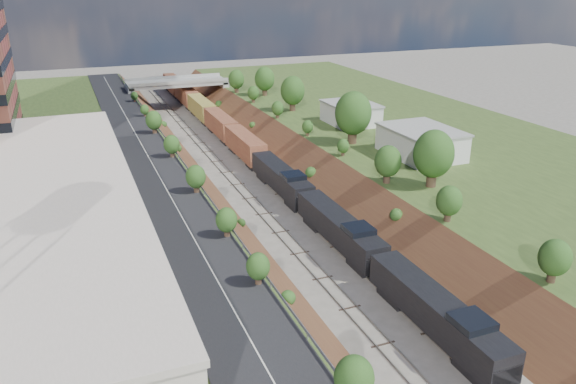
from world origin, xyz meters
The scene contains 15 objects.
platform_left centered at (-33.00, 60.00, 2.50)m, with size 44.00×180.00×5.00m, color #354D1F.
platform_right centered at (33.00, 60.00, 2.50)m, with size 44.00×180.00×5.00m, color #354D1F.
embankment_left centered at (-11.00, 60.00, 0.00)m, with size 7.07×180.00×7.07m, color brown.
embankment_right centered at (11.00, 60.00, 0.00)m, with size 7.07×180.00×7.07m, color brown.
rail_left_track centered at (-2.60, 60.00, 0.09)m, with size 1.58×180.00×0.18m, color gray.
rail_right_track centered at (2.60, 60.00, 0.09)m, with size 1.58×180.00×0.18m, color gray.
road centered at (-15.50, 60.00, 5.05)m, with size 8.00×180.00×0.10m, color black.
guardrail centered at (-11.40, 59.80, 5.55)m, with size 0.10×171.00×0.70m.
commercial_building centered at (-28.00, 38.00, 8.51)m, with size 14.30×62.30×7.00m.
overpass centered at (0.00, 122.00, 4.92)m, with size 24.50×8.30×7.40m.
white_building_near centered at (23.50, 52.00, 7.00)m, with size 9.00×12.00×4.00m, color silver.
white_building_far centered at (23.00, 74.00, 6.80)m, with size 8.00×10.00×3.60m, color silver.
tree_right_large centered at (17.00, 40.00, 9.38)m, with size 5.25×5.25×7.61m.
tree_left_crest centered at (-11.80, 20.00, 7.04)m, with size 2.45×2.45×3.55m.
freight_train centered at (2.60, 81.75, 2.61)m, with size 3.08×140.24×4.59m.
Camera 1 is at (-26.03, -17.14, 30.71)m, focal length 35.00 mm.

